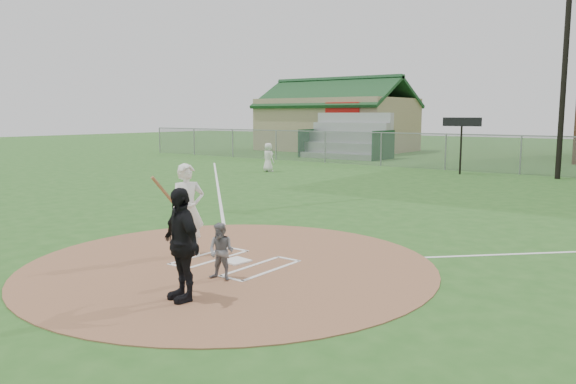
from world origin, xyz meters
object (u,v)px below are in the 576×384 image
Objects in this scene: catcher at (221,251)px; ondeck_player at (268,157)px; umpire at (181,244)px; batter_at_plate at (188,210)px; home_plate at (236,261)px.

ondeck_player reaches higher than catcher.
batter_at_plate is (-2.14, 2.15, 0.07)m from umpire.
umpire is (0.91, -2.34, 0.93)m from home_plate.
catcher is (0.65, -1.12, 0.52)m from home_plate.
batter_at_plate is at bearing 151.76° from umpire.
ondeck_player is 18.31m from batter_at_plate.
batter_at_plate is (-1.22, -0.19, 0.99)m from home_plate.
ondeck_player reaches higher than home_plate.
batter_at_plate is at bearing -171.23° from home_plate.
batter_at_plate is at bearing 139.20° from catcher.
ondeck_player is (-11.28, 15.11, 0.74)m from home_plate.
home_plate is at bearing 105.72° from catcher.
catcher is at bearing 119.12° from umpire.
ondeck_player is 0.77× the size of batter_at_plate.
home_plate is 0.26× the size of umpire.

